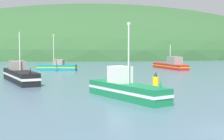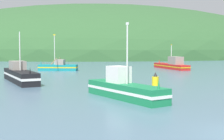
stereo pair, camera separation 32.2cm
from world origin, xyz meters
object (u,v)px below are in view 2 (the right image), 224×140
object	(u,v)px
fishing_boat_black	(20,75)
fishing_boat_red	(172,65)
channel_buoy	(155,80)
fishing_boat_green	(124,89)
fishing_boat_teal	(58,67)

from	to	relation	value
fishing_boat_black	fishing_boat_red	size ratio (longest dim) A/B	1.01
fishing_boat_red	channel_buoy	world-z (taller)	fishing_boat_red
fishing_boat_green	channel_buoy	distance (m)	9.51
fishing_boat_green	fishing_boat_black	size ratio (longest dim) A/B	0.76
fishing_boat_black	fishing_boat_red	distance (m)	32.49
fishing_boat_green	fishing_boat_black	distance (m)	17.28
fishing_boat_teal	fishing_boat_green	bearing A→B (deg)	112.97
channel_buoy	fishing_boat_red	bearing A→B (deg)	69.36
fishing_boat_red	channel_buoy	size ratio (longest dim) A/B	7.74
fishing_boat_red	channel_buoy	xyz separation A→B (m)	(-9.78, -25.97, -0.17)
fishing_boat_green	fishing_boat_red	distance (m)	37.19
fishing_boat_black	fishing_boat_teal	world-z (taller)	fishing_boat_teal
fishing_boat_black	channel_buoy	bearing A→B (deg)	49.82
fishing_boat_teal	fishing_boat_red	bearing A→B (deg)	-164.23
fishing_boat_green	fishing_boat_teal	size ratio (longest dim) A/B	0.94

